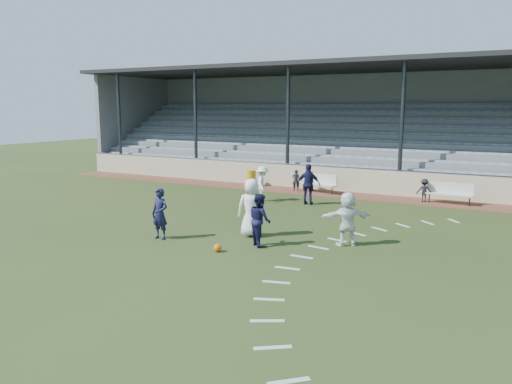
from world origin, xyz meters
TOP-DOWN VIEW (x-y plane):
  - ground at (0.00, 0.00)m, footprint 90.00×90.00m
  - cinder_track at (0.00, 10.50)m, footprint 34.00×2.00m
  - retaining_wall at (0.00, 11.55)m, footprint 34.00×0.18m
  - bench_left at (-0.74, 10.53)m, footprint 2.04×0.86m
  - bench_right at (5.49, 10.52)m, footprint 2.02×0.57m
  - trash_bin at (-4.71, 10.66)m, footprint 0.55×0.55m
  - football at (0.43, -0.72)m, footprint 0.24×0.24m
  - player_white_lead at (0.44, 1.38)m, footprint 1.12×0.94m
  - player_navy_lead at (-2.03, -0.33)m, footprint 0.62×0.42m
  - player_navy_mid at (1.20, 0.52)m, footprint 1.01×0.99m
  - player_white_wing at (-2.18, 7.18)m, footprint 0.99×1.20m
  - player_navy_wing at (-0.02, 7.43)m, footprint 1.11×0.59m
  - player_white_back at (3.59, 1.82)m, footprint 1.57×1.33m
  - sub_left_near at (-1.94, 10.42)m, footprint 0.47×0.40m
  - sub_left_far at (-1.18, 10.70)m, footprint 0.59×0.26m
  - sub_right at (4.41, 10.40)m, footprint 0.76×0.55m
  - grandstand at (0.01, 16.26)m, footprint 34.60×9.00m
  - penalty_arc at (4.12, 0.00)m, footprint 3.89×14.63m

SIDE VIEW (x-z plane):
  - ground at x=0.00m, z-range 0.00..0.00m
  - penalty_arc at x=4.12m, z-range 0.00..0.01m
  - cinder_track at x=0.00m, z-range 0.00..0.02m
  - football at x=0.43m, z-range 0.00..0.24m
  - trash_bin at x=-4.71m, z-range 0.02..0.89m
  - sub_left_far at x=-1.18m, z-range 0.02..1.03m
  - sub_right at x=4.41m, z-range 0.02..1.08m
  - sub_left_near at x=-1.94m, z-range 0.02..1.11m
  - bench_left at x=-0.74m, z-range 0.11..1.06m
  - bench_right at x=5.49m, z-range 0.11..1.06m
  - retaining_wall at x=0.00m, z-range 0.00..1.20m
  - player_white_wing at x=-2.18m, z-range 0.00..1.61m
  - player_navy_mid at x=1.20m, z-range 0.00..1.64m
  - player_navy_lead at x=-2.03m, z-range 0.00..1.67m
  - player_white_back at x=3.59m, z-range 0.00..1.70m
  - player_navy_wing at x=-0.02m, z-range 0.00..1.81m
  - player_white_lead at x=0.44m, z-range 0.00..1.96m
  - grandstand at x=0.01m, z-range -1.10..5.51m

